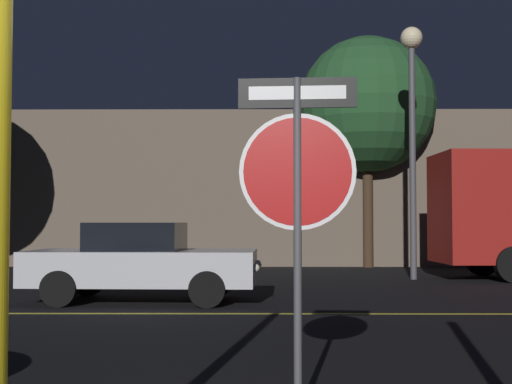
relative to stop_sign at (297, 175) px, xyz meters
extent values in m
cube|color=gold|center=(-0.20, 5.76, -1.74)|extent=(37.97, 0.12, 0.01)
cylinder|color=#4C4C51|center=(0.00, 0.00, -0.51)|extent=(0.06, 0.06, 2.45)
cylinder|color=white|center=(0.00, 0.00, 0.02)|extent=(0.85, 0.07, 0.85)
cylinder|color=#B71414|center=(0.00, 0.00, 0.02)|extent=(0.79, 0.08, 0.79)
cube|color=black|center=(0.00, 0.00, 0.60)|extent=(0.86, 0.09, 0.22)
cube|color=white|center=(0.00, 0.00, 0.60)|extent=(0.71, 0.08, 0.10)
cube|color=silver|center=(-2.35, 7.44, -1.14)|extent=(4.01, 1.97, 0.60)
cube|color=black|center=(-2.47, 7.44, -0.60)|extent=(1.63, 1.64, 0.49)
cylinder|color=black|center=(-1.10, 8.29, -1.44)|extent=(0.61, 0.22, 0.60)
cylinder|color=black|center=(-1.15, 6.51, -1.44)|extent=(0.61, 0.22, 0.60)
cylinder|color=black|center=(-3.54, 8.36, -1.44)|extent=(0.61, 0.22, 0.60)
cylinder|color=black|center=(-3.60, 6.59, -1.44)|extent=(0.61, 0.22, 0.60)
sphere|color=#F4EFCC|center=(-0.33, 7.95, -1.11)|extent=(0.14, 0.14, 0.14)
sphere|color=#F4EFCC|center=(-0.36, 6.80, -1.11)|extent=(0.14, 0.14, 0.14)
cylinder|color=black|center=(5.50, 13.54, -1.32)|extent=(0.85, 0.30, 0.84)
cylinder|color=#4C4C51|center=(3.45, 12.30, 1.10)|extent=(0.16, 0.16, 5.68)
sphere|color=#F9E5B2|center=(3.45, 12.30, 4.21)|extent=(0.54, 0.54, 0.54)
cylinder|color=#422D1E|center=(3.04, 16.94, 0.03)|extent=(0.32, 0.32, 3.53)
sphere|color=#235128|center=(3.04, 16.94, 3.32)|extent=(4.24, 4.24, 4.24)
cube|color=#6B5B4C|center=(-2.29, 19.39, 0.74)|extent=(25.72, 4.45, 4.96)
camera|label=1|loc=(-0.26, -5.16, -0.34)|focal=50.00mm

